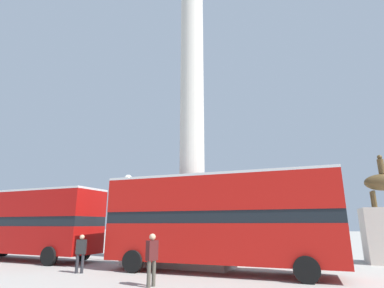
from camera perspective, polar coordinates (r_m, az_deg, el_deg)
The scene contains 7 objects.
ground_plane at distance 18.91m, azimuth -0.00°, elevation -21.64°, with size 200.00×200.00×0.00m, color #9E9B93.
monument_column at distance 19.11m, azimuth -0.00°, elevation -4.45°, with size 6.02×6.02×21.45m.
bus_a at distance 14.81m, azimuth 5.02°, elevation -13.83°, with size 11.01×3.49×4.48m.
bus_b at distance 22.53m, azimuth -28.85°, elevation -12.77°, with size 10.37×3.15×4.27m.
street_lamp at distance 19.46m, azimuth -12.33°, elevation -11.11°, with size 0.52×0.52×5.23m.
pedestrian_near_lamp at distance 11.78m, azimuth -7.65°, elevation -20.34°, with size 0.28×0.51×1.83m.
pedestrian_by_plinth at distance 15.66m, azimuth -20.42°, elevation -18.62°, with size 0.48×0.35×1.70m.
Camera 1 is at (7.79, -17.09, 2.15)m, focal length 28.00 mm.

